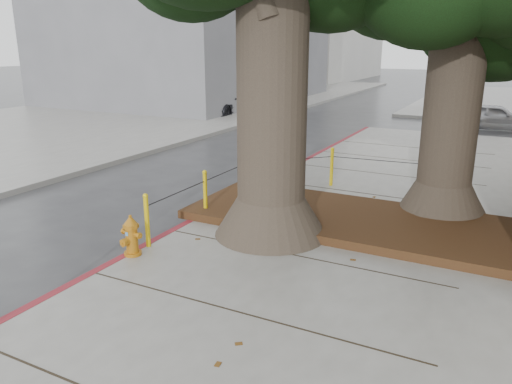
% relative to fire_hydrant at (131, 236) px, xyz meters
% --- Properties ---
extents(ground, '(140.00, 140.00, 0.00)m').
position_rel_fire_hydrant_xyz_m(ground, '(1.90, -0.80, -0.48)').
color(ground, '#28282B').
rests_on(ground, ground).
extents(sidewalk_opposite, '(14.00, 60.00, 0.15)m').
position_rel_fire_hydrant_xyz_m(sidewalk_opposite, '(-12.10, 9.20, -0.41)').
color(sidewalk_opposite, slate).
rests_on(sidewalk_opposite, ground).
extents(curb_red, '(0.14, 26.00, 0.16)m').
position_rel_fire_hydrant_xyz_m(curb_red, '(-0.10, 1.70, -0.41)').
color(curb_red, maroon).
rests_on(curb_red, ground).
extents(planter_bed, '(6.40, 2.60, 0.16)m').
position_rel_fire_hydrant_xyz_m(planter_bed, '(2.80, 3.10, -0.25)').
color(planter_bed, black).
rests_on(planter_bed, sidewalk_main).
extents(building_far_grey, '(12.00, 16.00, 12.00)m').
position_rel_fire_hydrant_xyz_m(building_far_grey, '(-13.10, 21.20, 5.52)').
color(building_far_grey, slate).
rests_on(building_far_grey, ground).
extents(building_far_white, '(12.00, 18.00, 15.00)m').
position_rel_fire_hydrant_xyz_m(building_far_white, '(-15.10, 44.20, 7.02)').
color(building_far_white, silver).
rests_on(building_far_white, ground).
extents(bollard_ring, '(3.79, 5.39, 0.95)m').
position_rel_fire_hydrant_xyz_m(bollard_ring, '(1.03, 3.58, 0.18)').
color(bollard_ring, yellow).
rests_on(bollard_ring, sidewalk_main).
extents(fire_hydrant, '(0.36, 0.33, 0.69)m').
position_rel_fire_hydrant_xyz_m(fire_hydrant, '(0.00, 0.00, 0.00)').
color(fire_hydrant, '#BC7113').
rests_on(fire_hydrant, sidewalk_main).
extents(car_silver, '(3.38, 1.60, 1.12)m').
position_rel_fire_hydrant_xyz_m(car_silver, '(4.56, 17.16, 0.07)').
color(car_silver, '#ADACB2').
rests_on(car_silver, ground).
extents(car_dark, '(1.91, 4.33, 1.24)m').
position_rel_fire_hydrant_xyz_m(car_dark, '(-7.92, 16.33, 0.13)').
color(car_dark, black).
rests_on(car_dark, ground).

